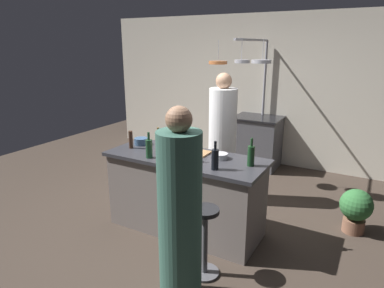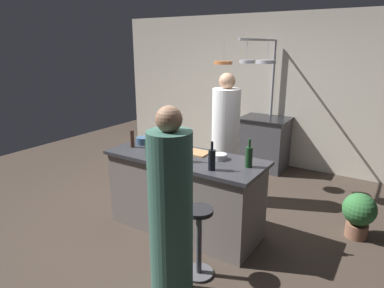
{
  "view_description": "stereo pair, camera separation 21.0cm",
  "coord_description": "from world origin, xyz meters",
  "px_view_note": "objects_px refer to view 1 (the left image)",
  "views": [
    {
      "loc": [
        1.81,
        -3.04,
        2.09
      ],
      "look_at": [
        0.0,
        0.15,
        1.0
      ],
      "focal_mm": 31.55,
      "sensor_mm": 36.0,
      "label": 1
    },
    {
      "loc": [
        1.98,
        -2.93,
        2.09
      ],
      "look_at": [
        0.0,
        0.15,
        1.0
      ],
      "focal_mm": 31.55,
      "sensor_mm": 36.0,
      "label": 2
    }
  ],
  "objects_px": {
    "wine_glass_near_right_guest": "(172,139)",
    "pepper_mill": "(131,140)",
    "bar_stool_right": "(205,239)",
    "mixing_bowl_blue": "(141,141)",
    "cutting_board": "(195,152)",
    "wine_bottle_white": "(181,151)",
    "wine_bottle_amber": "(158,143)",
    "mixing_bowl_steel": "(220,156)",
    "wine_bottle_dark": "(215,159)",
    "wine_glass_near_left_guest": "(171,153)",
    "potted_plant": "(356,208)",
    "wine_glass_by_chef": "(182,139)",
    "stove_range": "(257,142)",
    "wine_bottle_red": "(251,155)",
    "guest_right": "(180,217)",
    "wine_bottle_green": "(149,148)",
    "chef": "(222,143)"
  },
  "relations": [
    {
      "from": "cutting_board",
      "to": "wine_glass_near_left_guest",
      "type": "distance_m",
      "value": 0.43
    },
    {
      "from": "wine_bottle_amber",
      "to": "wine_bottle_dark",
      "type": "distance_m",
      "value": 0.82
    },
    {
      "from": "bar_stool_right",
      "to": "wine_glass_by_chef",
      "type": "bearing_deg",
      "value": 131.18
    },
    {
      "from": "wine_glass_near_right_guest",
      "to": "pepper_mill",
      "type": "bearing_deg",
      "value": -144.74
    },
    {
      "from": "cutting_board",
      "to": "wine_bottle_amber",
      "type": "distance_m",
      "value": 0.43
    },
    {
      "from": "wine_glass_near_left_guest",
      "to": "mixing_bowl_blue",
      "type": "distance_m",
      "value": 0.78
    },
    {
      "from": "potted_plant",
      "to": "wine_bottle_dark",
      "type": "bearing_deg",
      "value": -138.58
    },
    {
      "from": "stove_range",
      "to": "wine_bottle_dark",
      "type": "relative_size",
      "value": 3.06
    },
    {
      "from": "pepper_mill",
      "to": "wine_bottle_red",
      "type": "height_order",
      "value": "wine_bottle_red"
    },
    {
      "from": "potted_plant",
      "to": "wine_bottle_red",
      "type": "xyz_separation_m",
      "value": [
        -0.99,
        -0.83,
        0.71
      ]
    },
    {
      "from": "wine_bottle_green",
      "to": "mixing_bowl_blue",
      "type": "height_order",
      "value": "wine_bottle_green"
    },
    {
      "from": "cutting_board",
      "to": "wine_bottle_dark",
      "type": "bearing_deg",
      "value": -40.8
    },
    {
      "from": "mixing_bowl_steel",
      "to": "guest_right",
      "type": "bearing_deg",
      "value": -81.38
    },
    {
      "from": "wine_glass_by_chef",
      "to": "mixing_bowl_blue",
      "type": "height_order",
      "value": "wine_glass_by_chef"
    },
    {
      "from": "wine_bottle_dark",
      "to": "wine_glass_near_left_guest",
      "type": "xyz_separation_m",
      "value": [
        -0.48,
        -0.05,
        -0.01
      ]
    },
    {
      "from": "wine_bottle_green",
      "to": "potted_plant",
      "type": "bearing_deg",
      "value": 29.16
    },
    {
      "from": "wine_bottle_white",
      "to": "wine_bottle_amber",
      "type": "bearing_deg",
      "value": 160.79
    },
    {
      "from": "wine_bottle_amber",
      "to": "cutting_board",
      "type": "bearing_deg",
      "value": 26.28
    },
    {
      "from": "wine_glass_by_chef",
      "to": "mixing_bowl_blue",
      "type": "relative_size",
      "value": 0.89
    },
    {
      "from": "stove_range",
      "to": "guest_right",
      "type": "distance_m",
      "value": 3.51
    },
    {
      "from": "wine_glass_near_right_guest",
      "to": "wine_glass_near_left_guest",
      "type": "relative_size",
      "value": 1.0
    },
    {
      "from": "pepper_mill",
      "to": "wine_bottle_white",
      "type": "height_order",
      "value": "wine_bottle_white"
    },
    {
      "from": "wine_bottle_amber",
      "to": "mixing_bowl_blue",
      "type": "xyz_separation_m",
      "value": [
        -0.37,
        0.15,
        -0.07
      ]
    },
    {
      "from": "bar_stool_right",
      "to": "cutting_board",
      "type": "relative_size",
      "value": 2.12
    },
    {
      "from": "bar_stool_right",
      "to": "mixing_bowl_blue",
      "type": "relative_size",
      "value": 4.14
    },
    {
      "from": "pepper_mill",
      "to": "wine_glass_near_left_guest",
      "type": "bearing_deg",
      "value": -16.08
    },
    {
      "from": "wine_glass_near_left_guest",
      "to": "mixing_bowl_steel",
      "type": "xyz_separation_m",
      "value": [
        0.39,
        0.37,
        -0.08
      ]
    },
    {
      "from": "cutting_board",
      "to": "wine_bottle_white",
      "type": "bearing_deg",
      "value": -88.05
    },
    {
      "from": "bar_stool_right",
      "to": "wine_bottle_green",
      "type": "relative_size",
      "value": 2.37
    },
    {
      "from": "wine_bottle_red",
      "to": "stove_range",
      "type": "bearing_deg",
      "value": 107.11
    },
    {
      "from": "wine_glass_by_chef",
      "to": "wine_glass_near_left_guest",
      "type": "xyz_separation_m",
      "value": [
        0.18,
        -0.52,
        0.0
      ]
    },
    {
      "from": "wine_bottle_red",
      "to": "wine_bottle_amber",
      "type": "distance_m",
      "value": 1.07
    },
    {
      "from": "wine_bottle_red",
      "to": "wine_glass_near_left_guest",
      "type": "relative_size",
      "value": 2.0
    },
    {
      "from": "stove_range",
      "to": "potted_plant",
      "type": "relative_size",
      "value": 1.71
    },
    {
      "from": "wine_glass_near_right_guest",
      "to": "wine_glass_near_left_guest",
      "type": "bearing_deg",
      "value": -57.87
    },
    {
      "from": "potted_plant",
      "to": "wine_bottle_amber",
      "type": "height_order",
      "value": "wine_bottle_amber"
    },
    {
      "from": "wine_bottle_red",
      "to": "wine_bottle_amber",
      "type": "bearing_deg",
      "value": -174.86
    },
    {
      "from": "pepper_mill",
      "to": "wine_bottle_dark",
      "type": "relative_size",
      "value": 0.72
    },
    {
      "from": "wine_bottle_dark",
      "to": "bar_stool_right",
      "type": "bearing_deg",
      "value": -75.57
    },
    {
      "from": "bar_stool_right",
      "to": "wine_bottle_white",
      "type": "height_order",
      "value": "wine_bottle_white"
    },
    {
      "from": "wine_glass_near_right_guest",
      "to": "mixing_bowl_blue",
      "type": "bearing_deg",
      "value": -165.07
    },
    {
      "from": "potted_plant",
      "to": "wine_bottle_amber",
      "type": "relative_size",
      "value": 1.77
    },
    {
      "from": "guest_right",
      "to": "wine_bottle_red",
      "type": "bearing_deg",
      "value": 79.76
    },
    {
      "from": "wine_bottle_amber",
      "to": "mixing_bowl_steel",
      "type": "xyz_separation_m",
      "value": [
        0.71,
        0.15,
        -0.08
      ]
    },
    {
      "from": "wine_glass_near_right_guest",
      "to": "mixing_bowl_steel",
      "type": "relative_size",
      "value": 0.91
    },
    {
      "from": "guest_right",
      "to": "mixing_bowl_steel",
      "type": "relative_size",
      "value": 10.37
    },
    {
      "from": "chef",
      "to": "wine_glass_by_chef",
      "type": "distance_m",
      "value": 0.75
    },
    {
      "from": "guest_right",
      "to": "wine_bottle_green",
      "type": "height_order",
      "value": "guest_right"
    },
    {
      "from": "mixing_bowl_blue",
      "to": "mixing_bowl_steel",
      "type": "bearing_deg",
      "value": -0.18
    },
    {
      "from": "pepper_mill",
      "to": "stove_range",
      "type": "bearing_deg",
      "value": 74.18
    }
  ]
}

